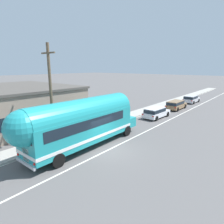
{
  "coord_description": "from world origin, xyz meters",
  "views": [
    {
      "loc": [
        9.64,
        -11.12,
        6.63
      ],
      "look_at": [
        -2.18,
        3.05,
        2.3
      ],
      "focal_mm": 31.11,
      "sensor_mm": 36.0,
      "label": 1
    }
  ],
  "objects_px": {
    "painted_bus": "(80,122)",
    "car_second": "(176,104)",
    "car_third": "(191,99)",
    "utility_pole": "(51,93)",
    "car_lead": "(156,112)"
  },
  "relations": [
    {
      "from": "painted_bus",
      "to": "car_second",
      "type": "height_order",
      "value": "painted_bus"
    },
    {
      "from": "car_second",
      "to": "car_third",
      "type": "distance_m",
      "value": 7.37
    },
    {
      "from": "utility_pole",
      "to": "car_lead",
      "type": "distance_m",
      "value": 14.42
    },
    {
      "from": "car_lead",
      "to": "painted_bus",
      "type": "bearing_deg",
      "value": -90.37
    },
    {
      "from": "utility_pole",
      "to": "car_third",
      "type": "height_order",
      "value": "utility_pole"
    },
    {
      "from": "utility_pole",
      "to": "painted_bus",
      "type": "distance_m",
      "value": 3.54
    },
    {
      "from": "utility_pole",
      "to": "car_lead",
      "type": "bearing_deg",
      "value": 78.32
    },
    {
      "from": "utility_pole",
      "to": "car_second",
      "type": "distance_m",
      "value": 21.0
    },
    {
      "from": "utility_pole",
      "to": "car_second",
      "type": "bearing_deg",
      "value": 82.26
    },
    {
      "from": "painted_bus",
      "to": "car_third",
      "type": "xyz_separation_m",
      "value": [
        -0.01,
        27.17,
        -1.52
      ]
    },
    {
      "from": "car_second",
      "to": "car_third",
      "type": "height_order",
      "value": "same"
    },
    {
      "from": "car_second",
      "to": "utility_pole",
      "type": "bearing_deg",
      "value": -97.74
    },
    {
      "from": "utility_pole",
      "to": "car_second",
      "type": "xyz_separation_m",
      "value": [
        2.79,
        20.5,
        -3.63
      ]
    },
    {
      "from": "painted_bus",
      "to": "car_lead",
      "type": "distance_m",
      "value": 13.06
    },
    {
      "from": "car_lead",
      "to": "utility_pole",
      "type": "bearing_deg",
      "value": -101.68
    }
  ]
}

